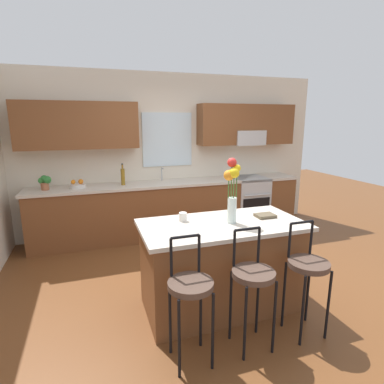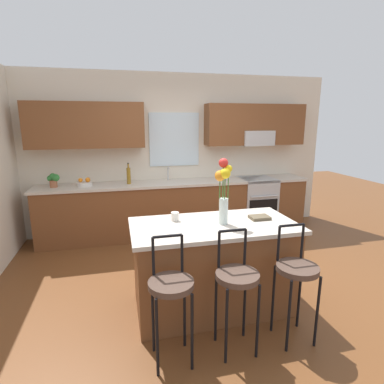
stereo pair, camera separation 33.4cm
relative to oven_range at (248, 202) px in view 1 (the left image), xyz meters
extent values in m
plane|color=brown|center=(-1.43, -1.68, -0.46)|extent=(14.00, 14.00, 0.00)
cube|color=beige|center=(-1.43, 0.38, 0.89)|extent=(5.60, 0.12, 2.70)
cube|color=brown|center=(-2.85, 0.15, 1.39)|extent=(1.77, 0.34, 0.70)
cube|color=brown|center=(-0.02, 0.15, 1.39)|extent=(1.77, 0.34, 0.70)
cube|color=silver|center=(-1.43, 0.31, 1.14)|extent=(0.86, 0.03, 0.90)
cube|color=#B7BABC|center=(0.00, 0.12, 1.16)|extent=(0.56, 0.36, 0.26)
cube|color=brown|center=(-1.43, 0.02, -0.02)|extent=(4.50, 0.60, 0.88)
cube|color=beige|center=(-1.43, 0.02, 0.44)|extent=(4.56, 0.64, 0.04)
cube|color=#B7BABC|center=(-1.58, 0.02, 0.39)|extent=(0.54, 0.38, 0.11)
cylinder|color=#B7BABC|center=(-1.58, 0.18, 0.57)|extent=(0.02, 0.02, 0.22)
cylinder|color=#B7BABC|center=(-1.58, 0.12, 0.68)|extent=(0.02, 0.12, 0.02)
cube|color=#B7BABC|center=(0.00, 0.00, 0.00)|extent=(0.60, 0.60, 0.92)
cube|color=black|center=(0.00, -0.29, -0.06)|extent=(0.52, 0.02, 0.40)
cylinder|color=#B7BABC|center=(0.00, -0.33, 0.20)|extent=(0.50, 0.02, 0.02)
cube|color=brown|center=(-1.51, -2.20, -0.02)|extent=(1.57, 0.76, 0.88)
cube|color=beige|center=(-1.51, -2.20, 0.44)|extent=(1.65, 0.84, 0.04)
cylinder|color=black|center=(-2.19, -2.98, -0.13)|extent=(0.02, 0.02, 0.66)
cylinder|color=black|center=(-1.92, -2.98, -0.13)|extent=(0.02, 0.02, 0.66)
cylinder|color=black|center=(-2.19, -2.71, -0.13)|extent=(0.02, 0.02, 0.66)
cylinder|color=black|center=(-1.92, -2.71, -0.13)|extent=(0.02, 0.02, 0.66)
cylinder|color=#4C382D|center=(-2.06, -2.84, 0.23)|extent=(0.36, 0.36, 0.05)
cylinder|color=black|center=(-2.17, -2.71, 0.41)|extent=(0.02, 0.02, 0.32)
cylinder|color=black|center=(-1.94, -2.71, 0.41)|extent=(0.02, 0.02, 0.32)
cylinder|color=black|center=(-2.06, -2.71, 0.57)|extent=(0.23, 0.02, 0.02)
cylinder|color=black|center=(-1.64, -2.98, -0.13)|extent=(0.02, 0.02, 0.66)
cylinder|color=black|center=(-1.37, -2.98, -0.13)|extent=(0.02, 0.02, 0.66)
cylinder|color=black|center=(-1.64, -2.71, -0.13)|extent=(0.02, 0.02, 0.66)
cylinder|color=black|center=(-1.37, -2.71, -0.13)|extent=(0.02, 0.02, 0.66)
cylinder|color=#4C382D|center=(-1.51, -2.84, 0.23)|extent=(0.36, 0.36, 0.05)
cylinder|color=black|center=(-1.62, -2.71, 0.41)|extent=(0.02, 0.02, 0.32)
cylinder|color=black|center=(-1.39, -2.71, 0.41)|extent=(0.02, 0.02, 0.32)
cylinder|color=black|center=(-1.51, -2.71, 0.57)|extent=(0.23, 0.02, 0.02)
cylinder|color=black|center=(-1.09, -2.98, -0.13)|extent=(0.02, 0.02, 0.66)
cylinder|color=black|center=(-0.82, -2.98, -0.13)|extent=(0.02, 0.02, 0.66)
cylinder|color=black|center=(-1.09, -2.71, -0.13)|extent=(0.02, 0.02, 0.66)
cylinder|color=black|center=(-0.82, -2.71, -0.13)|extent=(0.02, 0.02, 0.66)
cylinder|color=#4C382D|center=(-0.96, -2.84, 0.23)|extent=(0.36, 0.36, 0.05)
cylinder|color=black|center=(-1.07, -2.71, 0.41)|extent=(0.02, 0.02, 0.32)
cylinder|color=black|center=(-0.84, -2.71, 0.41)|extent=(0.02, 0.02, 0.32)
cylinder|color=black|center=(-0.96, -2.71, 0.57)|extent=(0.23, 0.02, 0.02)
cylinder|color=silver|center=(-1.42, -2.22, 0.59)|extent=(0.09, 0.09, 0.26)
cylinder|color=#3D722D|center=(-1.38, -2.22, 0.78)|extent=(0.01, 0.01, 0.47)
sphere|color=yellow|center=(-1.38, -2.22, 1.01)|extent=(0.07, 0.07, 0.07)
cylinder|color=#3D722D|center=(-1.42, -2.20, 0.80)|extent=(0.01, 0.01, 0.53)
sphere|color=red|center=(-1.42, -2.20, 1.07)|extent=(0.09, 0.09, 0.09)
cylinder|color=#3D722D|center=(-1.46, -2.22, 0.74)|extent=(0.01, 0.01, 0.41)
sphere|color=orange|center=(-1.46, -2.22, 0.95)|extent=(0.10, 0.10, 0.10)
cylinder|color=#3D722D|center=(-1.42, -2.25, 0.76)|extent=(0.01, 0.01, 0.43)
sphere|color=yellow|center=(-1.42, -2.25, 0.97)|extent=(0.10, 0.10, 0.10)
cylinder|color=silver|center=(-1.87, -2.01, 0.51)|extent=(0.08, 0.08, 0.09)
cube|color=brown|center=(-1.00, -2.17, 0.48)|extent=(0.20, 0.15, 0.03)
cylinder|color=silver|center=(-2.93, 0.02, 0.49)|extent=(0.24, 0.24, 0.06)
sphere|color=orange|center=(-2.87, 0.02, 0.56)|extent=(0.08, 0.08, 0.08)
sphere|color=orange|center=(-2.98, 0.02, 0.56)|extent=(0.07, 0.07, 0.07)
cylinder|color=olive|center=(-2.24, 0.02, 0.59)|extent=(0.06, 0.06, 0.26)
cylinder|color=olive|center=(-2.24, 0.02, 0.75)|extent=(0.03, 0.03, 0.07)
cylinder|color=black|center=(-2.24, 0.02, 0.79)|extent=(0.03, 0.03, 0.02)
cylinder|color=#9E5B3D|center=(-3.38, 0.02, 0.52)|extent=(0.11, 0.11, 0.11)
sphere|color=#2D7A33|center=(-3.38, 0.02, 0.63)|extent=(0.10, 0.10, 0.10)
sphere|color=#2D7A33|center=(-3.42, 0.03, 0.60)|extent=(0.09, 0.09, 0.09)
sphere|color=#2D7A33|center=(-3.34, 0.01, 0.61)|extent=(0.12, 0.12, 0.12)
camera|label=1|loc=(-2.73, -4.90, 1.46)|focal=28.94mm
camera|label=2|loc=(-2.41, -4.99, 1.46)|focal=28.94mm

